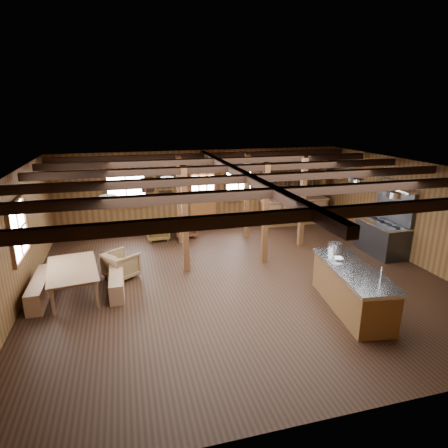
{
  "coord_description": "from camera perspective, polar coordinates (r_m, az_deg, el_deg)",
  "views": [
    {
      "loc": [
        -2.63,
        -8.15,
        4.11
      ],
      "look_at": [
        -0.11,
        1.22,
        1.14
      ],
      "focal_mm": 30.0,
      "sensor_mm": 36.0,
      "label": 1
    }
  ],
  "objects": [
    {
      "name": "step_stool",
      "position": [
        9.18,
        16.12,
        -8.94
      ],
      "size": [
        0.47,
        0.35,
        0.4
      ],
      "primitive_type": "cube",
      "rotation": [
        0.0,
        0.0,
        0.06
      ],
      "color": "#89603E",
      "rests_on": "floor"
    },
    {
      "name": "pendant_lamps",
      "position": [
        9.35,
        -12.49,
        5.13
      ],
      "size": [
        1.86,
        2.36,
        0.66
      ],
      "color": "#313234",
      "rests_on": "ceiling"
    },
    {
      "name": "notice_boards",
      "position": [
        12.9,
        -9.8,
        5.72
      ],
      "size": [
        1.08,
        0.03,
        0.9
      ],
      "color": "beige",
      "rests_on": "wall_back"
    },
    {
      "name": "counter_pot",
      "position": [
        9.15,
        16.58,
        -3.37
      ],
      "size": [
        0.32,
        0.32,
        0.19
      ],
      "primitive_type": "cylinder",
      "color": "silver",
      "rests_on": "kitchen_island"
    },
    {
      "name": "armchair_a",
      "position": [
        12.49,
        -10.09,
        -0.9
      ],
      "size": [
        0.72,
        0.74,
        0.66
      ],
      "primitive_type": "imported",
      "rotation": [
        0.0,
        0.0,
        3.17
      ],
      "color": "brown",
      "rests_on": "floor"
    },
    {
      "name": "window_back_left",
      "position": [
        12.86,
        -14.7,
        5.2
      ],
      "size": [
        1.32,
        0.06,
        1.32
      ],
      "color": "white",
      "rests_on": "wall_back"
    },
    {
      "name": "bench_aisle",
      "position": [
        9.33,
        -16.03,
        -8.27
      ],
      "size": [
        0.31,
        1.67,
        0.46
      ],
      "primitive_type": "cube",
      "color": "#89603E",
      "rests_on": "floor"
    },
    {
      "name": "armchair_c",
      "position": [
        9.9,
        -15.38,
        -6.03
      ],
      "size": [
        1.03,
        1.02,
        0.68
      ],
      "primitive_type": "imported",
      "rotation": [
        0.0,
        0.0,
        2.19
      ],
      "color": "brown",
      "rests_on": "floor"
    },
    {
      "name": "window_left",
      "position": [
        9.31,
        -28.92,
        -0.83
      ],
      "size": [
        0.14,
        1.24,
        1.32
      ],
      "color": "white",
      "rests_on": "wall_back"
    },
    {
      "name": "ceiling_joists",
      "position": [
        8.85,
        2.44,
        7.69
      ],
      "size": [
        9.8,
        8.82,
        0.18
      ],
      "color": "black",
      "rests_on": "ceiling"
    },
    {
      "name": "room",
      "position": [
        8.99,
        2.68,
        -0.57
      ],
      "size": [
        10.04,
        9.04,
        2.84
      ],
      "color": "black",
      "rests_on": "ground"
    },
    {
      "name": "pot_rack",
      "position": [
        10.49,
        20.69,
        5.83
      ],
      "size": [
        0.42,
        3.0,
        0.45
      ],
      "color": "#313234",
      "rests_on": "ceiling"
    },
    {
      "name": "armchair_b",
      "position": [
        12.68,
        -5.83,
        -0.45
      ],
      "size": [
        0.73,
        0.75,
        0.65
      ],
      "primitive_type": "imported",
      "rotation": [
        0.0,
        0.0,
        3.09
      ],
      "color": "#5A2E1B",
      "rests_on": "floor"
    },
    {
      "name": "kitchen_island",
      "position": [
        8.52,
        18.9,
        -9.23
      ],
      "size": [
        1.21,
        2.6,
        1.2
      ],
      "rotation": [
        0.0,
        0.0,
        -0.13
      ],
      "color": "brown",
      "rests_on": "floor"
    },
    {
      "name": "bowl",
      "position": [
        8.63,
        16.94,
        -5.11
      ],
      "size": [
        0.3,
        0.3,
        0.06
      ],
      "primitive_type": "imported",
      "rotation": [
        0.0,
        0.0,
        -0.33
      ],
      "color": "silver",
      "rests_on": "kitchen_island"
    },
    {
      "name": "commercial_range",
      "position": [
        11.99,
        23.18,
        -1.22
      ],
      "size": [
        0.83,
        1.62,
        2.0
      ],
      "color": "#313234",
      "rests_on": "floor"
    },
    {
      "name": "back_door",
      "position": [
        13.27,
        -3.19,
        2.9
      ],
      "size": [
        1.02,
        0.08,
        2.15
      ],
      "color": "brown",
      "rests_on": "floor"
    },
    {
      "name": "back_counter",
      "position": [
        14.19,
        10.61,
        2.4
      ],
      "size": [
        2.55,
        0.6,
        2.45
      ],
      "color": "brown",
      "rests_on": "floor"
    },
    {
      "name": "bench_wall",
      "position": [
        9.54,
        -26.16,
        -8.8
      ],
      "size": [
        0.33,
        1.75,
        0.48
      ],
      "primitive_type": "cube",
      "color": "#89603E",
      "rests_on": "floor"
    },
    {
      "name": "dining_table",
      "position": [
        9.37,
        -21.7,
        -8.06
      ],
      "size": [
        1.3,
        2.02,
        0.67
      ],
      "primitive_type": "imported",
      "rotation": [
        0.0,
        0.0,
        1.71
      ],
      "color": "brown",
      "rests_on": "floor"
    },
    {
      "name": "timber_posts",
      "position": [
        11.05,
        1.98,
        2.79
      ],
      "size": [
        3.95,
        2.35,
        2.8
      ],
      "color": "#4A2C15",
      "rests_on": "floor"
    },
    {
      "name": "window_back_right",
      "position": [
        13.45,
        2.21,
        6.24
      ],
      "size": [
        1.02,
        0.06,
        1.32
      ],
      "color": "white",
      "rests_on": "wall_back"
    }
  ]
}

